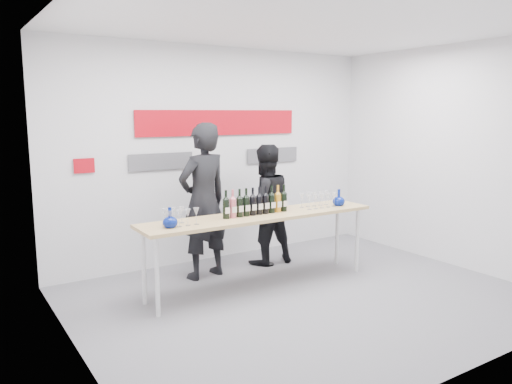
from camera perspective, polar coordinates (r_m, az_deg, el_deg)
ground at (r=5.85m, az=5.70°, el=-11.95°), size 5.00×5.00×0.00m
back_wall at (r=7.15m, az=-4.17°, el=4.31°), size 5.00×0.04×3.00m
signage at (r=7.08m, az=-4.48°, el=6.74°), size 3.38×0.02×0.79m
tasting_table at (r=5.95m, az=0.52°, el=-3.21°), size 2.98×0.63×0.89m
wine_bottles at (r=5.89m, az=0.00°, el=-1.04°), size 0.89×0.08×0.33m
decanter_left at (r=5.33m, az=-9.81°, el=-2.88°), size 0.16×0.16×0.21m
decanter_right at (r=6.57m, az=9.44°, el=-0.60°), size 0.16×0.16×0.21m
glasses_left at (r=5.42m, az=-8.79°, el=-2.81°), size 0.36×0.23×0.18m
glasses_right at (r=6.43m, az=7.11°, el=-0.91°), size 0.47×0.23×0.18m
presenter_left at (r=6.31m, az=-6.04°, el=-1.07°), size 0.80×0.60×1.97m
presenter_right at (r=6.89m, az=0.98°, el=-1.46°), size 0.85×0.69×1.66m
mic_stand at (r=6.87m, az=1.34°, el=-4.52°), size 0.18×0.18×1.57m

